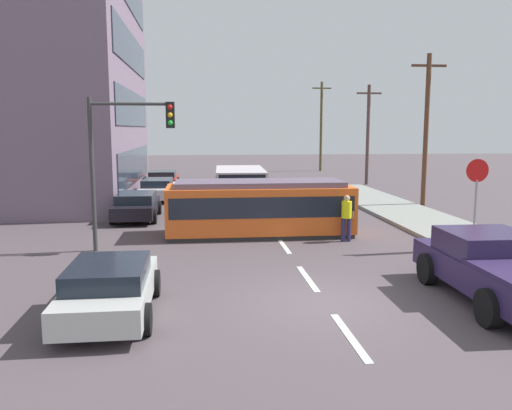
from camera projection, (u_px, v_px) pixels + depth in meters
ground_plane at (269, 225)px, 21.91m from camera, size 120.00×120.00×0.00m
sidewalk_curb_right at (471, 239)px, 18.69m from camera, size 3.20×36.00×0.14m
lane_stripe_0 at (350, 336)px, 10.10m from camera, size 0.16×2.40×0.01m
lane_stripe_1 at (308, 278)px, 14.04m from camera, size 0.16×2.40×0.01m
lane_stripe_2 at (284, 246)px, 17.97m from camera, size 0.16×2.40×0.01m
lane_stripe_3 at (258, 210)px, 25.89m from camera, size 0.16×2.40×0.01m
lane_stripe_4 at (247, 195)px, 31.80m from camera, size 0.16×2.40×0.01m
streetcar_tram at (259, 207)px, 19.77m from camera, size 6.96×2.57×2.06m
city_bus at (240, 184)px, 27.59m from camera, size 2.72×5.48×1.91m
pedestrian_crossing at (347, 215)px, 18.55m from camera, size 0.50×0.36×1.67m
pickup_truck_parked at (496, 268)px, 12.10m from camera, size 2.35×5.03×1.55m
parked_sedan_near at (110, 288)px, 11.16m from camera, size 1.94×4.06×1.19m
parked_sedan_mid at (137, 205)px, 23.20m from camera, size 1.95×4.29×1.19m
parked_sedan_far at (158, 189)px, 29.66m from camera, size 2.02×4.62×1.19m
parked_sedan_furthest at (163, 179)px, 35.30m from camera, size 2.08×4.48×1.19m
stop_sign at (477, 184)px, 17.14m from camera, size 0.76×0.07×2.88m
traffic_light_mast at (125, 145)px, 16.84m from camera, size 2.75×0.33×4.98m
utility_pole_mid at (426, 128)px, 26.62m from camera, size 1.80×0.24×7.74m
utility_pole_far at (368, 133)px, 37.38m from camera, size 1.80×0.24×7.10m
utility_pole_distant at (321, 125)px, 49.61m from camera, size 1.80×0.24×8.40m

